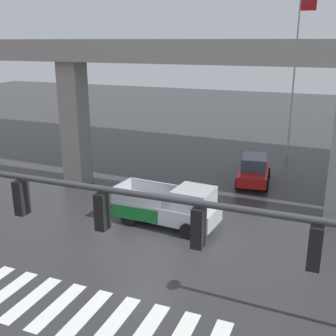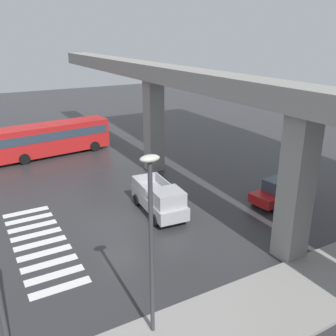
{
  "view_description": "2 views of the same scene",
  "coord_description": "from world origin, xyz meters",
  "px_view_note": "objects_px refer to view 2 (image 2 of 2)",
  "views": [
    {
      "loc": [
        6.92,
        -14.53,
        8.64
      ],
      "look_at": [
        -0.22,
        3.09,
        2.79
      ],
      "focal_mm": 44.45,
      "sensor_mm": 36.0,
      "label": 1
    },
    {
      "loc": [
        19.09,
        -7.41,
        10.92
      ],
      "look_at": [
        -0.62,
        3.69,
        2.74
      ],
      "focal_mm": 39.92,
      "sensor_mm": 36.0,
      "label": 2
    }
  ],
  "objects_px": {
    "pickup_truck": "(160,200)",
    "city_bus": "(51,137)",
    "sedan_red": "(280,191)",
    "street_lamp_near_corner": "(151,229)"
  },
  "relations": [
    {
      "from": "pickup_truck",
      "to": "city_bus",
      "type": "bearing_deg",
      "value": -169.21
    },
    {
      "from": "sedan_red",
      "to": "street_lamp_near_corner",
      "type": "xyz_separation_m",
      "value": [
        6.28,
        -12.92,
        3.7
      ]
    },
    {
      "from": "sedan_red",
      "to": "street_lamp_near_corner",
      "type": "bearing_deg",
      "value": -64.08
    },
    {
      "from": "city_bus",
      "to": "street_lamp_near_corner",
      "type": "xyz_separation_m",
      "value": [
        24.7,
        -2.0,
        2.83
      ]
    },
    {
      "from": "pickup_truck",
      "to": "sedan_red",
      "type": "relative_size",
      "value": 1.17
    },
    {
      "from": "pickup_truck",
      "to": "sedan_red",
      "type": "height_order",
      "value": "pickup_truck"
    },
    {
      "from": "pickup_truck",
      "to": "city_bus",
      "type": "xyz_separation_m",
      "value": [
        -15.97,
        -3.04,
        0.73
      ]
    },
    {
      "from": "pickup_truck",
      "to": "sedan_red",
      "type": "xyz_separation_m",
      "value": [
        2.45,
        7.88,
        -0.14
      ]
    },
    {
      "from": "city_bus",
      "to": "sedan_red",
      "type": "xyz_separation_m",
      "value": [
        18.42,
        10.92,
        -0.87
      ]
    },
    {
      "from": "sedan_red",
      "to": "city_bus",
      "type": "bearing_deg",
      "value": -149.33
    }
  ]
}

